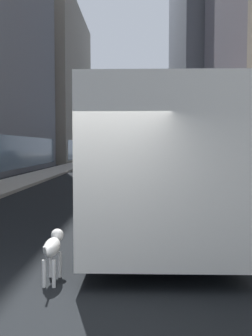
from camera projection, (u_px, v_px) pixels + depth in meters
ground_plane at (129, 166)px, 39.30m from camera, size 120.00×120.00×0.00m
sidewalk_left at (75, 165)px, 39.45m from camera, size 2.40×110.00×0.15m
sidewalk_right at (183, 165)px, 39.15m from camera, size 2.40×110.00×0.15m
building_left_far at (46, 86)px, 52.26m from camera, size 9.79×22.96×21.07m
building_right_far at (218, 53)px, 50.11m from camera, size 11.58×21.60×29.40m
transit_bus at (151, 155)px, 10.67m from camera, size 2.78×11.53×3.05m
car_blue_hatchback at (140, 159)px, 36.86m from camera, size 1.74×4.13×1.62m
car_grey_wagon at (105, 166)px, 23.29m from camera, size 1.87×4.43×1.62m
car_white_van at (101, 158)px, 37.89m from camera, size 1.84×4.75×1.62m
car_silver_sedan at (111, 162)px, 29.42m from camera, size 1.84×4.73×1.62m
box_truck at (169, 152)px, 22.52m from camera, size 2.30×7.50×3.05m
dalmatian_dog at (53, 247)px, 5.59m from camera, size 0.22×0.96×0.72m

